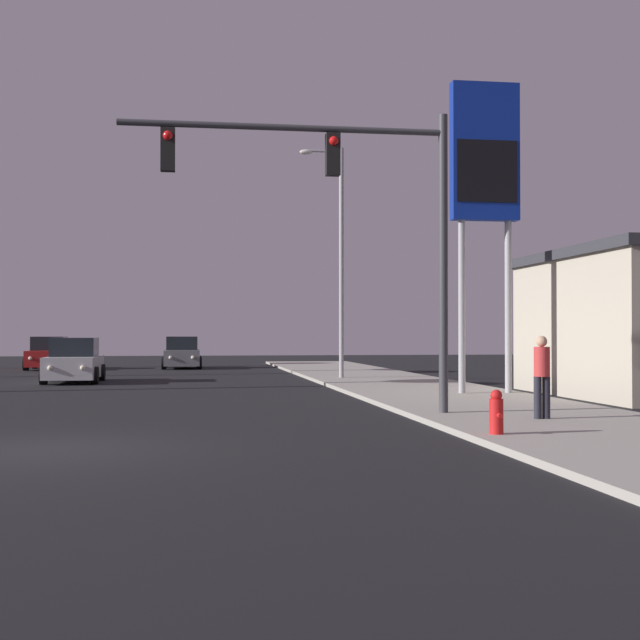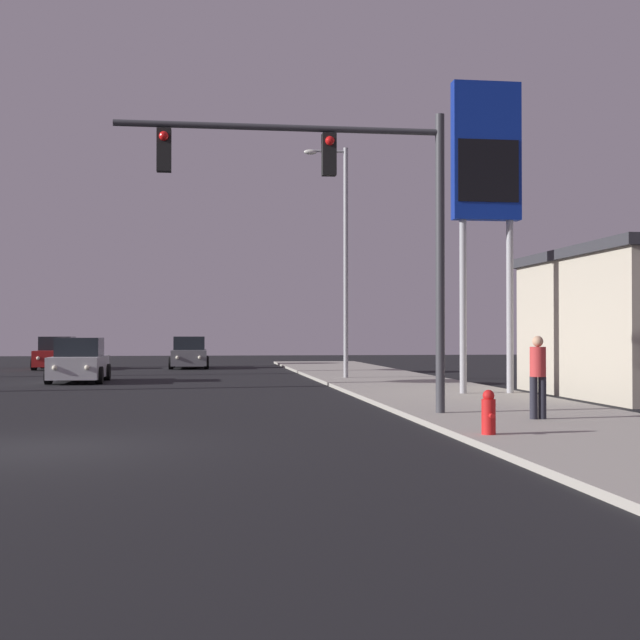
{
  "view_description": "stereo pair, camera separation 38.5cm",
  "coord_description": "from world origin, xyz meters",
  "px_view_note": "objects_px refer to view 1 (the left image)",
  "views": [
    {
      "loc": [
        2.25,
        -14.62,
        1.84
      ],
      "look_at": [
        5.79,
        9.15,
        2.2
      ],
      "focal_mm": 50.0,
      "sensor_mm": 36.0,
      "label": 1
    },
    {
      "loc": [
        2.63,
        -14.67,
        1.84
      ],
      "look_at": [
        5.79,
        9.15,
        2.2
      ],
      "focal_mm": 50.0,
      "sensor_mm": 36.0,
      "label": 2
    }
  ],
  "objects_px": {
    "car_silver": "(74,362)",
    "street_lamp": "(338,250)",
    "car_red": "(49,355)",
    "pedestrian_on_sidewalk": "(542,373)",
    "fire_hydrant": "(496,413)",
    "gas_station_sign": "(485,169)",
    "traffic_light_mast": "(353,200)",
    "car_grey": "(182,354)"
  },
  "relations": [
    {
      "from": "car_silver",
      "to": "street_lamp",
      "type": "distance_m",
      "value": 10.94
    },
    {
      "from": "car_red",
      "to": "pedestrian_on_sidewalk",
      "type": "relative_size",
      "value": 2.59
    },
    {
      "from": "car_red",
      "to": "street_lamp",
      "type": "distance_m",
      "value": 18.67
    },
    {
      "from": "car_silver",
      "to": "street_lamp",
      "type": "height_order",
      "value": "street_lamp"
    },
    {
      "from": "fire_hydrant",
      "to": "pedestrian_on_sidewalk",
      "type": "bearing_deg",
      "value": 53.46
    },
    {
      "from": "car_red",
      "to": "car_silver",
      "type": "distance_m",
      "value": 13.0
    },
    {
      "from": "fire_hydrant",
      "to": "gas_station_sign",
      "type": "bearing_deg",
      "value": 71.99
    },
    {
      "from": "car_silver",
      "to": "traffic_light_mast",
      "type": "xyz_separation_m",
      "value": [
        7.73,
        -15.66,
        3.95
      ]
    },
    {
      "from": "car_silver",
      "to": "car_grey",
      "type": "bearing_deg",
      "value": -106.63
    },
    {
      "from": "gas_station_sign",
      "to": "fire_hydrant",
      "type": "distance_m",
      "value": 12.32
    },
    {
      "from": "car_grey",
      "to": "street_lamp",
      "type": "relative_size",
      "value": 0.48
    },
    {
      "from": "fire_hydrant",
      "to": "pedestrian_on_sidewalk",
      "type": "distance_m",
      "value": 3.16
    },
    {
      "from": "gas_station_sign",
      "to": "pedestrian_on_sidewalk",
      "type": "xyz_separation_m",
      "value": [
        -1.45,
        -7.65,
        -5.58
      ]
    },
    {
      "from": "car_red",
      "to": "car_grey",
      "type": "xyz_separation_m",
      "value": [
        6.73,
        0.37,
        0.0
      ]
    },
    {
      "from": "fire_hydrant",
      "to": "pedestrian_on_sidewalk",
      "type": "relative_size",
      "value": 0.46
    },
    {
      "from": "car_grey",
      "to": "fire_hydrant",
      "type": "relative_size",
      "value": 5.67
    },
    {
      "from": "pedestrian_on_sidewalk",
      "to": "gas_station_sign",
      "type": "bearing_deg",
      "value": 79.28
    },
    {
      "from": "car_grey",
      "to": "fire_hydrant",
      "type": "height_order",
      "value": "car_grey"
    },
    {
      "from": "car_silver",
      "to": "pedestrian_on_sidewalk",
      "type": "distance_m",
      "value": 20.67
    },
    {
      "from": "fire_hydrant",
      "to": "pedestrian_on_sidewalk",
      "type": "xyz_separation_m",
      "value": [
        1.85,
        2.5,
        0.55
      ]
    },
    {
      "from": "car_silver",
      "to": "gas_station_sign",
      "type": "height_order",
      "value": "gas_station_sign"
    },
    {
      "from": "car_red",
      "to": "car_silver",
      "type": "bearing_deg",
      "value": 101.98
    },
    {
      "from": "car_silver",
      "to": "street_lamp",
      "type": "xyz_separation_m",
      "value": [
        10.04,
        -0.13,
        4.36
      ]
    },
    {
      "from": "car_red",
      "to": "car_grey",
      "type": "distance_m",
      "value": 6.74
    },
    {
      "from": "car_silver",
      "to": "car_grey",
      "type": "height_order",
      "value": "same"
    },
    {
      "from": "gas_station_sign",
      "to": "pedestrian_on_sidewalk",
      "type": "bearing_deg",
      "value": -100.72
    },
    {
      "from": "car_silver",
      "to": "fire_hydrant",
      "type": "distance_m",
      "value": 21.94
    },
    {
      "from": "car_silver",
      "to": "pedestrian_on_sidewalk",
      "type": "relative_size",
      "value": 2.58
    },
    {
      "from": "traffic_light_mast",
      "to": "pedestrian_on_sidewalk",
      "type": "distance_m",
      "value": 5.38
    },
    {
      "from": "traffic_light_mast",
      "to": "street_lamp",
      "type": "relative_size",
      "value": 0.79
    },
    {
      "from": "fire_hydrant",
      "to": "car_grey",
      "type": "bearing_deg",
      "value": 99.54
    },
    {
      "from": "fire_hydrant",
      "to": "pedestrian_on_sidewalk",
      "type": "height_order",
      "value": "pedestrian_on_sidewalk"
    },
    {
      "from": "pedestrian_on_sidewalk",
      "to": "fire_hydrant",
      "type": "bearing_deg",
      "value": -126.54
    },
    {
      "from": "street_lamp",
      "to": "fire_hydrant",
      "type": "distance_m",
      "value": 20.22
    },
    {
      "from": "pedestrian_on_sidewalk",
      "to": "car_grey",
      "type": "bearing_deg",
      "value": 103.65
    },
    {
      "from": "street_lamp",
      "to": "car_red",
      "type": "bearing_deg",
      "value": 135.05
    },
    {
      "from": "gas_station_sign",
      "to": "pedestrian_on_sidewalk",
      "type": "distance_m",
      "value": 9.58
    },
    {
      "from": "car_grey",
      "to": "pedestrian_on_sidewalk",
      "type": "distance_m",
      "value": 31.25
    },
    {
      "from": "street_lamp",
      "to": "gas_station_sign",
      "type": "relative_size",
      "value": 1.0
    },
    {
      "from": "car_red",
      "to": "gas_station_sign",
      "type": "relative_size",
      "value": 0.48
    },
    {
      "from": "street_lamp",
      "to": "gas_station_sign",
      "type": "bearing_deg",
      "value": -74.11
    },
    {
      "from": "pedestrian_on_sidewalk",
      "to": "car_silver",
      "type": "bearing_deg",
      "value": 123.14
    }
  ]
}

